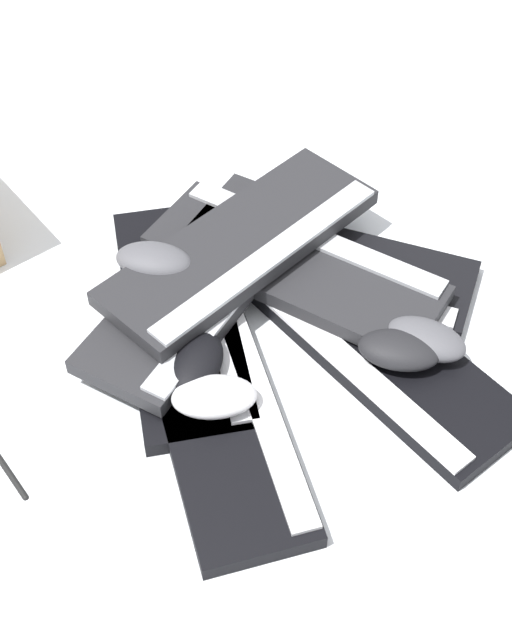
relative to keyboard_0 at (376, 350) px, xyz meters
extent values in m
plane|color=silver|center=(-0.14, -0.13, -0.01)|extent=(3.20, 3.20, 0.00)
cube|color=black|center=(0.00, 0.00, 0.00)|extent=(0.46, 0.30, 0.02)
cube|color=silver|center=(-0.02, -0.05, 0.01)|extent=(0.40, 0.18, 0.01)
cube|color=black|center=(-0.14, 0.11, 0.00)|extent=(0.46, 0.23, 0.02)
cube|color=silver|center=(-0.13, 0.06, 0.01)|extent=(0.42, 0.11, 0.01)
cube|color=black|center=(-0.27, -0.08, 0.00)|extent=(0.40, 0.43, 0.02)
cube|color=silver|center=(-0.23, -0.05, 0.01)|extent=(0.30, 0.34, 0.01)
cube|color=black|center=(-0.14, -0.20, 0.00)|extent=(0.42, 0.41, 0.02)
cube|color=silver|center=(-0.10, -0.15, 0.01)|extent=(0.33, 0.32, 0.01)
cube|color=#232326|center=(-0.16, 0.06, 0.03)|extent=(0.44, 0.16, 0.02)
cube|color=#B2B5BA|center=(-0.16, 0.11, 0.04)|extent=(0.42, 0.05, 0.01)
cube|color=#232326|center=(-0.24, 0.03, 0.06)|extent=(0.25, 0.46, 0.02)
cube|color=#B2B5BA|center=(-0.18, 0.02, 0.07)|extent=(0.14, 0.41, 0.01)
cube|color=#232326|center=(-0.26, -0.03, 0.03)|extent=(0.16, 0.44, 0.02)
cube|color=#B2B5BA|center=(-0.21, -0.03, 0.04)|extent=(0.04, 0.42, 0.01)
ellipsoid|color=silver|center=(-0.13, -0.20, 0.04)|extent=(0.13, 0.12, 0.04)
ellipsoid|color=black|center=(0.04, -0.01, 0.04)|extent=(0.13, 0.10, 0.04)
ellipsoid|color=#4C4C51|center=(0.06, 0.02, 0.04)|extent=(0.11, 0.07, 0.04)
ellipsoid|color=black|center=(-0.19, -0.17, 0.04)|extent=(0.09, 0.12, 0.04)
ellipsoid|color=#4C4C51|center=(-0.32, -0.06, 0.07)|extent=(0.12, 0.10, 0.04)
cylinder|color=black|center=(-0.32, -0.40, -0.01)|extent=(0.09, 0.04, 0.01)
sphere|color=black|center=(-0.28, -0.42, -0.01)|extent=(0.01, 0.01, 0.01)
camera|label=1|loc=(0.25, -0.76, 0.95)|focal=50.00mm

